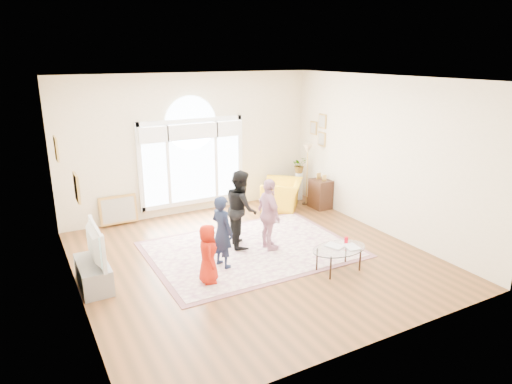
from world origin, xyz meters
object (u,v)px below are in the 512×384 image
area_rug (251,249)px  tv_console (94,274)px  coffee_table (339,249)px  armchair (282,194)px  television (91,244)px

area_rug → tv_console: bearing=-179.1°
tv_console → coffee_table: (3.80, -1.44, 0.19)m
tv_console → armchair: bearing=21.9°
television → coffee_table: (3.79, -1.44, -0.33)m
coffee_table → television: bearing=157.8°
tv_console → television: size_ratio=0.93×
television → area_rug: bearing=0.9°
armchair → area_rug: bearing=-5.0°
area_rug → armchair: (1.83, 1.85, 0.33)m
tv_console → coffee_table: size_ratio=0.97×
area_rug → coffee_table: (0.91, -1.48, 0.39)m
tv_console → armchair: 5.09m
area_rug → television: size_ratio=3.35×
area_rug → tv_console: size_ratio=3.60×
coffee_table → armchair: (0.92, 3.34, -0.06)m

